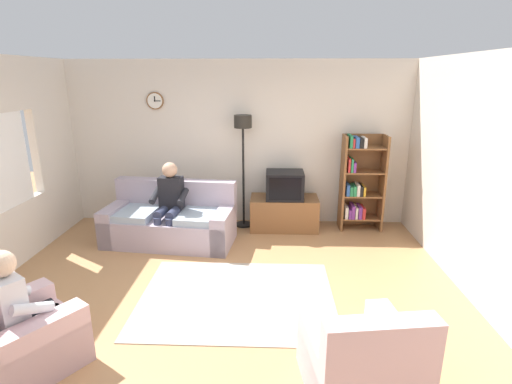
% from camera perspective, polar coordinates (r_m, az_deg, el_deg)
% --- Properties ---
extents(ground_plane, '(12.00, 12.00, 0.00)m').
position_cam_1_polar(ground_plane, '(4.63, -4.92, -15.43)').
color(ground_plane, '#B27F51').
extents(back_wall_assembly, '(6.20, 0.17, 2.70)m').
position_cam_1_polar(back_wall_assembly, '(6.67, -2.44, 7.05)').
color(back_wall_assembly, silver).
rests_on(back_wall_assembly, ground_plane).
extents(right_wall, '(0.12, 5.80, 2.70)m').
position_cam_1_polar(right_wall, '(4.67, 32.00, 0.36)').
color(right_wall, silver).
rests_on(right_wall, ground_plane).
extents(couch, '(1.98, 1.08, 0.90)m').
position_cam_1_polar(couch, '(6.12, -12.26, -4.27)').
color(couch, '#A899A8').
rests_on(couch, ground_plane).
extents(tv_stand, '(1.10, 0.56, 0.53)m').
position_cam_1_polar(tv_stand, '(6.53, 4.07, -3.04)').
color(tv_stand, brown).
rests_on(tv_stand, ground_plane).
extents(tv, '(0.60, 0.49, 0.44)m').
position_cam_1_polar(tv, '(6.36, 4.17, 1.02)').
color(tv, black).
rests_on(tv, tv_stand).
extents(bookshelf, '(0.68, 0.36, 1.56)m').
position_cam_1_polar(bookshelf, '(6.60, 14.69, 1.33)').
color(bookshelf, brown).
rests_on(bookshelf, ground_plane).
extents(floor_lamp, '(0.28, 0.28, 1.85)m').
position_cam_1_polar(floor_lamp, '(6.34, -1.89, 7.47)').
color(floor_lamp, black).
rests_on(floor_lamp, ground_plane).
extents(armchair_near_window, '(1.16, 1.18, 0.90)m').
position_cam_1_polar(armchair_near_window, '(4.10, -31.38, -17.93)').
color(armchair_near_window, beige).
rests_on(armchair_near_window, ground_plane).
extents(armchair_near_bookshelf, '(0.91, 0.98, 0.90)m').
position_cam_1_polar(armchair_near_bookshelf, '(3.45, 14.71, -22.90)').
color(armchair_near_bookshelf, beige).
rests_on(armchair_near_bookshelf, ground_plane).
extents(area_rug, '(2.20, 1.70, 0.01)m').
position_cam_1_polar(area_rug, '(4.68, -2.75, -15.00)').
color(area_rug, '#AD9E8E').
rests_on(area_rug, ground_plane).
extents(person_on_couch, '(0.54, 0.57, 1.24)m').
position_cam_1_polar(person_on_couch, '(5.89, -12.44, -1.15)').
color(person_on_couch, black).
rests_on(person_on_couch, ground_plane).
extents(person_in_left_armchair, '(0.61, 0.64, 1.12)m').
position_cam_1_polar(person_in_left_armchair, '(3.97, -30.87, -13.71)').
color(person_in_left_armchair, silver).
rests_on(person_in_left_armchair, ground_plane).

